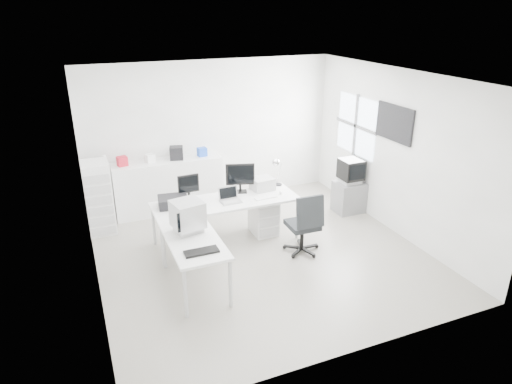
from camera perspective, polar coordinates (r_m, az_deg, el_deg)
name	(u,v)px	position (r m, az deg, el deg)	size (l,w,h in m)	color
floor	(261,253)	(7.45, 0.59, -7.67)	(5.00, 5.00, 0.01)	beige
ceiling	(262,77)	(6.53, 0.69, 14.16)	(5.00, 5.00, 0.01)	white
back_wall	(211,133)	(9.11, -5.59, 7.41)	(5.00, 0.02, 2.80)	white
left_wall	(86,197)	(6.38, -20.50, -0.56)	(0.02, 5.00, 2.80)	white
right_wall	(396,153)	(8.13, 17.13, 4.68)	(0.02, 5.00, 2.80)	white
window	(356,126)	(8.98, 12.39, 8.09)	(0.02, 1.20, 1.10)	white
wall_picture	(394,123)	(8.06, 16.92, 8.25)	(0.04, 0.90, 0.60)	black
main_desk	(226,221)	(7.67, -3.72, -3.64)	(2.40, 0.80, 0.75)	white
side_desk	(195,263)	(6.53, -7.67, -8.76)	(0.70, 1.40, 0.75)	white
drawer_pedestal	(263,217)	(7.97, 0.94, -3.14)	(0.40, 0.50, 0.60)	white
inkjet_printer	(173,202)	(7.37, -10.32, -1.18)	(0.46, 0.36, 0.16)	black
lcd_monitor_small	(189,188)	(7.52, -8.43, 0.54)	(0.35, 0.20, 0.44)	black
lcd_monitor_large	(240,178)	(7.75, -2.00, 1.73)	(0.49, 0.20, 0.51)	black
laptop	(231,196)	(7.40, -3.20, -0.49)	(0.33, 0.35, 0.22)	#B7B7BA
white_keyboard	(266,197)	(7.60, 1.21, -0.68)	(0.39, 0.12, 0.02)	white
white_mouse	(281,193)	(7.75, 3.10, -0.07)	(0.06, 0.06, 0.06)	white
laser_printer	(262,184)	(7.91, 0.81, 1.04)	(0.37, 0.32, 0.21)	#B4B4B4
desk_lamp	(279,173)	(8.07, 2.87, 2.40)	(0.15, 0.15, 0.46)	silver
crt_monitor	(188,216)	(6.46, -8.54, -2.98)	(0.42, 0.42, 0.49)	#B7B7BA
black_keyboard	(201,252)	(6.00, -6.84, -7.41)	(0.45, 0.18, 0.03)	black
office_chair	(303,222)	(7.32, 5.84, -3.74)	(0.61, 0.61, 1.05)	#2A2E30
tv_cabinet	(349,197)	(8.98, 11.53, -0.60)	(0.55, 0.45, 0.60)	slate
crt_tv	(351,171)	(8.80, 11.79, 2.54)	(0.50, 0.48, 0.45)	black
sideboard	(168,186)	(8.92, -10.90, 0.78)	(2.05, 0.51, 1.03)	white
clutter_box_a	(122,161)	(8.62, -16.39, 3.72)	(0.17, 0.15, 0.17)	red
clutter_box_b	(150,158)	(8.68, -13.12, 4.13)	(0.16, 0.14, 0.16)	white
clutter_box_c	(176,153)	(8.75, -9.92, 4.83)	(0.24, 0.22, 0.24)	black
clutter_box_d	(202,152)	(8.88, -6.75, 5.00)	(0.17, 0.14, 0.17)	blue
clutter_bottle	(105,161)	(8.63, -18.41, 3.67)	(0.07, 0.07, 0.22)	white
filing_cabinet	(99,198)	(8.35, -19.06, -0.66)	(0.45, 0.53, 1.28)	white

